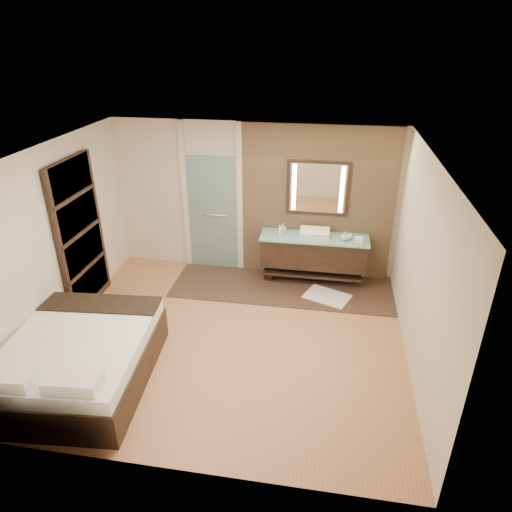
% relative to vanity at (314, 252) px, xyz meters
% --- Properties ---
extents(floor, '(5.00, 5.00, 0.00)m').
position_rel_vanity_xyz_m(floor, '(-1.10, -1.92, -0.58)').
color(floor, '#AB6D47').
rests_on(floor, ground).
extents(tile_strip, '(3.80, 1.30, 0.01)m').
position_rel_vanity_xyz_m(tile_strip, '(-0.50, -0.32, -0.57)').
color(tile_strip, '#36281D').
rests_on(tile_strip, floor).
extents(stone_wall, '(2.60, 0.08, 2.70)m').
position_rel_vanity_xyz_m(stone_wall, '(0.00, 0.29, 0.77)').
color(stone_wall, tan).
rests_on(stone_wall, floor).
extents(vanity, '(1.85, 0.55, 0.88)m').
position_rel_vanity_xyz_m(vanity, '(0.00, 0.00, 0.00)').
color(vanity, black).
rests_on(vanity, stone_wall).
extents(mirror_unit, '(1.06, 0.04, 0.96)m').
position_rel_vanity_xyz_m(mirror_unit, '(0.00, 0.24, 1.07)').
color(mirror_unit, black).
rests_on(mirror_unit, stone_wall).
extents(frosted_door, '(1.10, 0.12, 2.70)m').
position_rel_vanity_xyz_m(frosted_door, '(-1.85, 0.28, 0.56)').
color(frosted_door, '#A6D2CE').
rests_on(frosted_door, floor).
extents(shoji_partition, '(0.06, 1.20, 2.40)m').
position_rel_vanity_xyz_m(shoji_partition, '(-3.53, -1.32, 0.63)').
color(shoji_partition, black).
rests_on(shoji_partition, floor).
extents(bed, '(1.83, 2.21, 0.80)m').
position_rel_vanity_xyz_m(bed, '(-2.75, -3.08, -0.25)').
color(bed, black).
rests_on(bed, floor).
extents(bath_mat, '(0.86, 0.74, 0.02)m').
position_rel_vanity_xyz_m(bath_mat, '(0.29, -0.53, -0.56)').
color(bath_mat, silver).
rests_on(bath_mat, floor).
extents(waste_bin, '(0.19, 0.19, 0.22)m').
position_rel_vanity_xyz_m(waste_bin, '(-0.77, -0.07, -0.47)').
color(waste_bin, black).
rests_on(waste_bin, floor).
extents(tissue_box, '(0.13, 0.13, 0.10)m').
position_rel_vanity_xyz_m(tissue_box, '(0.74, -0.14, 0.33)').
color(tissue_box, white).
rests_on(tissue_box, vanity).
extents(soap_bottle_a, '(0.10, 0.10, 0.20)m').
position_rel_vanity_xyz_m(soap_bottle_a, '(-0.59, -0.07, 0.39)').
color(soap_bottle_a, white).
rests_on(soap_bottle_a, vanity).
extents(soap_bottle_b, '(0.10, 0.10, 0.19)m').
position_rel_vanity_xyz_m(soap_bottle_b, '(-0.55, 0.03, 0.38)').
color(soap_bottle_b, '#B2B2B2').
rests_on(soap_bottle_b, vanity).
extents(soap_bottle_c, '(0.13, 0.13, 0.16)m').
position_rel_vanity_xyz_m(soap_bottle_c, '(0.50, -0.08, 0.36)').
color(soap_bottle_c, '#AAD6CE').
rests_on(soap_bottle_c, vanity).
extents(cup, '(0.14, 0.14, 0.10)m').
position_rel_vanity_xyz_m(cup, '(0.57, -0.02, 0.33)').
color(cup, white).
rests_on(cup, vanity).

